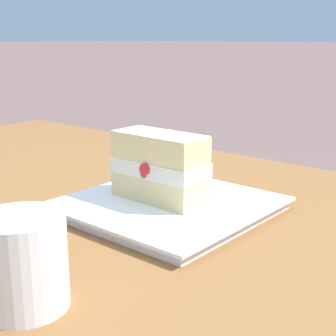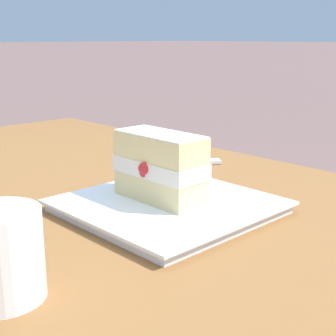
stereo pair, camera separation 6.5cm
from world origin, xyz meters
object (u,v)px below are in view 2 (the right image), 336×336
object	(u,v)px
patio_table	(60,298)
dessert_plate	(168,206)
dessert_fork	(182,163)
cake_slice	(160,167)

from	to	relation	value
patio_table	dessert_plate	size ratio (longest dim) A/B	6.05
patio_table	dessert_fork	xyz separation A→B (m)	(0.14, -0.35, 0.08)
dessert_plate	dessert_fork	distance (m)	0.25
dessert_plate	cake_slice	bearing A→B (deg)	11.20
patio_table	dessert_fork	world-z (taller)	dessert_fork
dessert_plate	dessert_fork	bearing A→B (deg)	-49.59
cake_slice	dessert_fork	world-z (taller)	cake_slice
dessert_plate	cake_slice	xyz separation A→B (m)	(0.01, 0.00, 0.05)
patio_table	dessert_fork	distance (m)	0.38
cake_slice	dessert_fork	xyz separation A→B (m)	(0.15, -0.20, -0.06)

